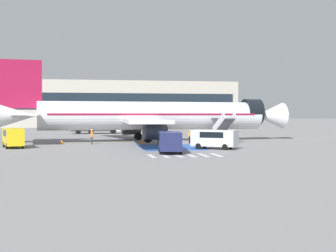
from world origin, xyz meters
TOP-DOWN VIEW (x-y plane):
  - ground_plane at (0.00, 0.00)m, footprint 600.00×600.00m
  - apron_leadline_yellow at (-1.71, -0.99)m, footprint 74.82×7.37m
  - apron_stand_patch_blue at (-1.71, -13.03)m, footprint 6.64×10.36m
  - apron_walkway_bar_0 at (-5.31, -23.59)m, footprint 0.44×3.60m
  - apron_walkway_bar_1 at (-4.11, -23.59)m, footprint 0.44×3.60m
  - apron_walkway_bar_2 at (-2.91, -23.59)m, footprint 0.44×3.60m
  - apron_walkway_bar_3 at (-1.71, -23.59)m, footprint 0.44×3.60m
  - apron_walkway_bar_4 at (-0.51, -23.59)m, footprint 0.44×3.60m
  - apron_walkway_bar_5 at (0.69, -23.59)m, footprint 0.44×3.60m
  - airliner at (-2.39, -1.06)m, footprint 41.35×35.41m
  - boarding_stairs_forward at (7.25, -4.63)m, footprint 2.65×5.39m
  - fuel_tanker at (-9.17, 25.68)m, footprint 9.41×2.83m
  - service_van_1 at (-18.98, -10.88)m, footprint 2.99×5.14m
  - service_van_2 at (2.55, -16.53)m, footprint 5.09×4.43m
  - service_van_3 at (-3.11, -20.76)m, footprint 2.70×5.25m
  - ground_crew_0 at (2.11, -6.49)m, footprint 0.41×0.49m
  - ground_crew_1 at (-2.07, -7.16)m, footprint 0.27×0.45m
  - ground_crew_2 at (-10.28, -6.35)m, footprint 0.31×0.47m
  - ground_crew_3 at (-1.44, -3.88)m, footprint 0.49×0.41m
  - traffic_cone_0 at (-3.86, -5.93)m, footprint 0.52×0.52m
  - traffic_cone_1 at (-13.96, -5.31)m, footprint 0.50×0.50m
  - traffic_cone_2 at (3.63, -5.22)m, footprint 0.42×0.42m
  - terminal_building at (-8.44, 75.26)m, footprint 85.74×12.10m

SIDE VIEW (x-z plane):
  - ground_plane at x=0.00m, z-range 0.00..0.00m
  - apron_leadline_yellow at x=-1.71m, z-range 0.00..0.01m
  - apron_stand_patch_blue at x=-1.71m, z-range 0.00..0.01m
  - apron_walkway_bar_0 at x=-5.31m, z-range 0.00..0.01m
  - apron_walkway_bar_1 at x=-4.11m, z-range 0.00..0.01m
  - apron_walkway_bar_2 at x=-2.91m, z-range 0.00..0.01m
  - apron_walkway_bar_3 at x=-1.71m, z-range 0.00..0.01m
  - apron_walkway_bar_4 at x=-0.51m, z-range 0.00..0.01m
  - apron_walkway_bar_5 at x=0.69m, z-range 0.00..0.01m
  - traffic_cone_2 at x=3.63m, z-range 0.00..0.47m
  - traffic_cone_1 at x=-13.96m, z-range 0.00..0.56m
  - traffic_cone_0 at x=-3.86m, z-range 0.00..0.58m
  - boarding_stairs_forward at x=7.25m, z-range -1.04..3.03m
  - ground_crew_3 at x=-1.44m, z-range 0.13..1.89m
  - ground_crew_1 at x=-2.07m, z-range 0.15..1.98m
  - ground_crew_0 at x=2.11m, z-range 0.15..2.00m
  - ground_crew_2 at x=-10.28m, z-range 0.15..2.03m
  - service_van_2 at x=2.55m, z-range 0.21..2.25m
  - service_van_3 at x=-3.11m, z-range 0.21..2.26m
  - service_van_1 at x=-18.98m, z-range 0.21..2.39m
  - fuel_tanker at x=-9.17m, z-range 0.03..3.60m
  - airliner at x=-2.39m, z-range -1.84..8.87m
  - terminal_building at x=-8.44m, z-range 0.00..13.47m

